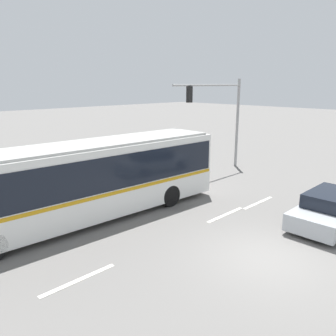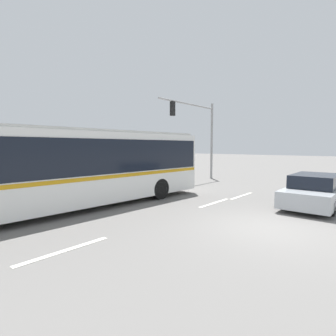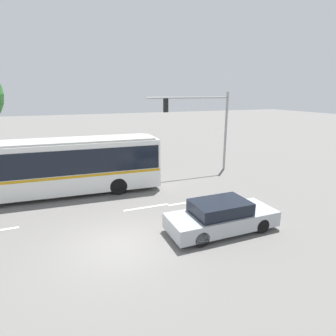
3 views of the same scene
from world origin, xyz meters
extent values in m
plane|color=slate|center=(0.00, 0.00, 0.00)|extent=(140.00, 140.00, 0.00)
cube|color=silver|center=(-2.27, 6.90, 1.69)|extent=(12.27, 3.06, 2.87)
cube|color=black|center=(-2.27, 6.90, 2.15)|extent=(12.03, 3.08, 1.38)
cube|color=#C68C14|center=(-2.27, 6.90, 1.34)|extent=(12.15, 3.08, 0.14)
cube|color=#9D9D99|center=(-2.27, 6.90, 3.17)|extent=(11.78, 2.84, 0.10)
cylinder|color=black|center=(1.20, 5.65, 0.50)|extent=(1.01, 0.35, 1.00)
cylinder|color=black|center=(1.31, 7.80, 0.50)|extent=(1.01, 0.35, 1.00)
cube|color=#9EA3A8|center=(4.46, -0.39, 0.50)|extent=(4.81, 1.90, 0.66)
cube|color=black|center=(4.34, -0.40, 1.10)|extent=(2.41, 1.65, 0.53)
cylinder|color=black|center=(5.93, 0.44, 0.32)|extent=(0.64, 0.23, 0.64)
cylinder|color=black|center=(3.01, 0.41, 0.32)|extent=(0.64, 0.23, 0.64)
cylinder|color=gray|center=(10.00, 8.08, 2.93)|extent=(0.18, 0.18, 5.86)
cylinder|color=gray|center=(6.91, 8.08, 5.46)|extent=(6.18, 0.12, 0.12)
cube|color=black|center=(5.14, 8.08, 4.96)|extent=(0.30, 0.22, 0.90)
cylinder|color=red|center=(5.14, 8.20, 5.26)|extent=(0.18, 0.02, 0.18)
cylinder|color=yellow|center=(5.14, 8.20, 4.96)|extent=(0.18, 0.02, 0.18)
cylinder|color=green|center=(5.14, 8.20, 4.66)|extent=(0.18, 0.02, 0.18)
cube|color=#286028|center=(-0.38, 10.61, 0.46)|extent=(7.78, 1.12, 0.93)
cube|color=#B22D6B|center=(-0.38, 10.61, 1.14)|extent=(7.62, 1.07, 0.43)
cube|color=silver|center=(4.50, 2.96, 0.01)|extent=(2.40, 0.16, 0.01)
cube|color=silver|center=(2.12, 3.16, 0.01)|extent=(2.40, 0.16, 0.01)
cube|color=silver|center=(-5.01, 3.14, 0.01)|extent=(2.40, 0.16, 0.01)
camera|label=1|loc=(-9.22, -4.86, 5.53)|focal=35.93mm
camera|label=2|loc=(-8.15, -2.84, 2.55)|focal=28.28mm
camera|label=3|loc=(-1.71, -9.68, 5.82)|focal=29.48mm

